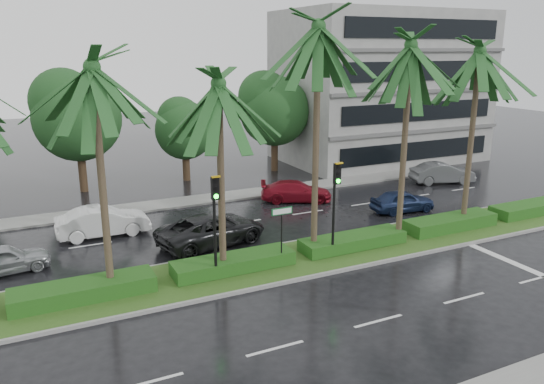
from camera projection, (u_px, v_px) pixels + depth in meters
name	position (u px, v px, depth m)	size (l,w,h in m)	color
ground	(307.00, 269.00, 22.75)	(120.00, 120.00, 0.00)	black
far_sidewalk	(213.00, 198.00, 33.15)	(40.00, 2.00, 0.12)	slate
median	(296.00, 259.00, 23.60)	(36.00, 4.00, 0.15)	gray
hedge	(296.00, 251.00, 23.50)	(35.20, 1.40, 0.60)	#134515
lane_markings	(371.00, 260.00, 23.65)	(34.00, 13.06, 0.01)	silver
palm_row	(271.00, 72.00, 20.93)	(26.30, 4.20, 10.69)	#443227
signal_median_left	(215.00, 213.00, 20.54)	(0.34, 0.42, 4.36)	black
signal_median_right	(335.00, 196.00, 22.85)	(0.34, 0.42, 4.36)	black
street_sign	(282.00, 222.00, 22.19)	(0.95, 0.09, 2.60)	black
bg_trees	(198.00, 114.00, 37.21)	(32.67, 5.53, 7.99)	#392719
building	(380.00, 87.00, 43.94)	(16.00, 10.00, 12.00)	gray
car_silver	(3.00, 259.00, 22.16)	(3.65, 1.47, 1.24)	#A6AAAE
car_white	(103.00, 221.00, 26.58)	(4.53, 1.58, 1.49)	silver
car_darkgrey	(212.00, 230.00, 25.39)	(5.35, 2.47, 1.49)	black
car_red	(296.00, 191.00, 32.61)	(4.35, 1.77, 1.26)	maroon
car_blue	(402.00, 201.00, 30.53)	(3.73, 1.50, 1.27)	#182549
car_grey	(442.00, 173.00, 36.92)	(4.36, 1.52, 1.44)	#55575A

